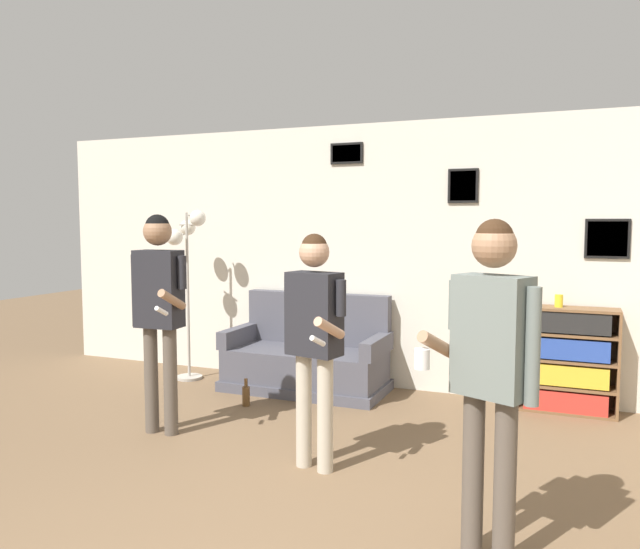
% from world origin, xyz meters
% --- Properties ---
extents(wall_back, '(8.61, 0.08, 2.70)m').
position_xyz_m(wall_back, '(0.00, 4.06, 1.35)').
color(wall_back, silver).
rests_on(wall_back, ground_plane).
extents(couch, '(1.63, 0.80, 0.96)m').
position_xyz_m(couch, '(-1.01, 3.65, 0.31)').
color(couch, '#4C4C56').
rests_on(couch, ground_plane).
extents(bookshelf, '(0.86, 0.30, 0.95)m').
position_xyz_m(bookshelf, '(1.44, 3.84, 0.47)').
color(bookshelf, brown).
rests_on(bookshelf, ground_plane).
extents(floor_lamp, '(0.38, 0.41, 1.83)m').
position_xyz_m(floor_lamp, '(-2.36, 3.53, 1.38)').
color(floor_lamp, '#ADA89E').
rests_on(floor_lamp, ground_plane).
extents(person_player_foreground_left, '(0.51, 0.46, 1.77)m').
position_xyz_m(person_player_foreground_left, '(-1.57, 1.97, 1.10)').
color(person_player_foreground_left, brown).
rests_on(person_player_foreground_left, ground_plane).
extents(person_player_foreground_center, '(0.49, 0.51, 1.63)m').
position_xyz_m(person_player_foreground_center, '(-0.14, 1.78, 1.00)').
color(person_player_foreground_center, '#B7AD99').
rests_on(person_player_foreground_center, ground_plane).
extents(person_watcher_holding_cup, '(0.58, 0.38, 1.73)m').
position_xyz_m(person_watcher_holding_cup, '(1.12, 1.05, 1.07)').
color(person_watcher_holding_cup, brown).
rests_on(person_watcher_holding_cup, ground_plane).
extents(bottle_on_floor, '(0.07, 0.07, 0.26)m').
position_xyz_m(bottle_on_floor, '(-1.30, 2.89, 0.10)').
color(bottle_on_floor, brown).
rests_on(bottle_on_floor, ground_plane).
extents(drinking_cup, '(0.07, 0.07, 0.11)m').
position_xyz_m(drinking_cup, '(1.36, 3.84, 1.00)').
color(drinking_cup, yellow).
rests_on(drinking_cup, bookshelf).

